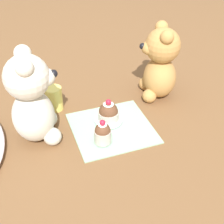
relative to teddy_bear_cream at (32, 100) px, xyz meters
The scene contains 8 objects.
ground_plane 0.23m from the teddy_bear_cream, 100.26° to the right, with size 4.00×4.00×0.00m, color brown.
knitted_placemat 0.23m from the teddy_bear_cream, 100.26° to the right, with size 0.21×0.21×0.01m, color #8EBC99.
teddy_bear_cream is the anchor object (origin of this frame).
teddy_bear_tan 0.39m from the teddy_bear_cream, 78.92° to the right, with size 0.13×0.13×0.23m.
cupcake_near_cream_bear 0.19m from the teddy_bear_cream, 118.74° to the right, with size 0.04×0.04×0.07m.
saucer_plate 0.23m from the teddy_bear_cream, 91.77° to the right, with size 0.08×0.08×0.01m, color silver.
cupcake_near_tan_bear 0.22m from the teddy_bear_cream, 91.77° to the right, with size 0.06×0.06×0.07m.
juice_glass 0.15m from the teddy_bear_cream, 30.97° to the right, with size 0.05×0.05×0.07m, color #EADB66.
Camera 1 is at (-0.63, 0.22, 0.54)m, focal length 50.00 mm.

